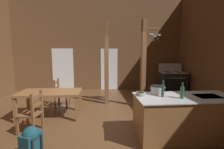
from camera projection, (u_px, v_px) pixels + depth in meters
The scene contains 16 objects.
ground_plane at pixel (109, 126), 4.15m from camera, with size 9.06×9.04×0.10m, color brown.
wall_back at pixel (101, 44), 7.97m from camera, with size 9.06×0.14×4.55m, color brown.
glazed_door_back_left at pixel (63, 70), 7.84m from camera, with size 1.00×0.01×2.05m, color white.
glazed_panel_back_right at pixel (109, 69), 8.11m from camera, with size 0.84×0.01×2.05m, color white.
kitchen_island at pixel (185, 117), 3.46m from camera, with size 2.19×1.03×0.91m.
stove_range at pixel (172, 81), 7.68m from camera, with size 1.21×0.90×1.32m.
support_post_with_pot_rack at pixel (144, 61), 5.32m from camera, with size 0.67×0.27×2.90m.
support_post_center at pixel (106, 64), 5.66m from camera, with size 0.14×0.14×2.90m.
dining_table at pixel (50, 94), 4.57m from camera, with size 1.74×0.97×0.74m.
ladderback_chair_near_window at pixel (61, 93), 5.50m from camera, with size 0.49×0.49×0.95m.
ladderback_chair_by_post at pixel (32, 113), 3.69m from camera, with size 0.52×0.52×0.95m.
backpack at pixel (31, 142), 2.72m from camera, with size 0.37×0.38×0.60m.
stockpot_on_counter at pixel (158, 90), 3.59m from camera, with size 0.37×0.30×0.19m.
mixing_bowl_on_counter at pixel (141, 94), 3.46m from camera, with size 0.22×0.22×0.08m.
bottle_tall_on_counter at pixel (163, 90), 3.36m from camera, with size 0.06×0.06×0.35m.
bottle_short_on_counter at pixel (182, 92), 3.23m from camera, with size 0.08×0.08×0.33m.
Camera 1 is at (-0.39, -3.92, 1.81)m, focal length 25.74 mm.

